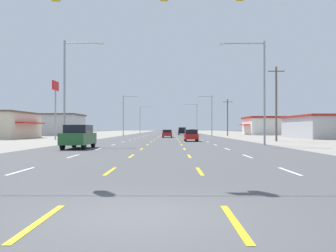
{
  "coord_description": "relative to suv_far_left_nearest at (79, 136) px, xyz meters",
  "views": [
    {
      "loc": [
        0.6,
        -6.84,
        1.67
      ],
      "look_at": [
        0.06,
        79.98,
        2.3
      ],
      "focal_mm": 37.9,
      "sensor_mm": 36.0,
      "label": 1
    }
  ],
  "objects": [
    {
      "name": "sedan_far_right_far",
      "position": [
        14.21,
        74.81,
        -0.27
      ],
      "size": [
        1.8,
        4.5,
        1.46
      ],
      "color": "#B28C33",
      "rests_on": "ground"
    },
    {
      "name": "streetlight_left_row_2",
      "position": [
        -2.64,
        96.67,
        4.62
      ],
      "size": [
        4.37,
        0.26,
        9.7
      ],
      "color": "gray",
      "rests_on": "ground"
    },
    {
      "name": "pole_sign_left_row_1",
      "position": [
        -9.44,
        23.05,
        5.68
      ],
      "size": [
        0.24,
        2.47,
        8.73
      ],
      "color": "gray",
      "rests_on": "ground"
    },
    {
      "name": "lane_markings",
      "position": [
        7.06,
        81.81,
        -1.02
      ],
      "size": [
        10.64,
        227.6,
        0.01
      ],
      "color": "white",
      "rests_on": "ground"
    },
    {
      "name": "storefront_right_row_1",
      "position": [
        34.5,
        31.84,
        0.96
      ],
      "size": [
        11.01,
        15.7,
        3.94
      ],
      "color": "#B2B2B7",
      "rests_on": "ground"
    },
    {
      "name": "hatchback_inner_right_near",
      "position": [
        10.39,
        16.91,
        -0.24
      ],
      "size": [
        1.72,
        3.9,
        1.54
      ],
      "color": "red",
      "rests_on": "ground"
    },
    {
      "name": "storefront_right_row_2",
      "position": [
        35.22,
        65.79,
        1.41
      ],
      "size": [
        15.62,
        12.8,
        4.83
      ],
      "color": "silver",
      "rests_on": "ground"
    },
    {
      "name": "lot_apron_right",
      "position": [
        31.81,
        43.31,
        -1.02
      ],
      "size": [
        28.0,
        440.0,
        0.01
      ],
      "primitive_type": "cube",
      "color": "gray",
      "rests_on": "ground"
    },
    {
      "name": "streetlight_right_row_2",
      "position": [
        16.74,
        96.67,
        5.07
      ],
      "size": [
        4.66,
        0.26,
        10.49
      ],
      "color": "gray",
      "rests_on": "ground"
    },
    {
      "name": "streetlight_right_row_1",
      "position": [
        16.87,
        51.5,
        4.29
      ],
      "size": [
        3.48,
        0.26,
        9.26
      ],
      "color": "gray",
      "rests_on": "ground"
    },
    {
      "name": "signal_span_wire",
      "position": [
        7.48,
        -16.24,
        4.14
      ],
      "size": [
        26.7,
        0.52,
        8.93
      ],
      "color": "brown",
      "rests_on": "ground"
    },
    {
      "name": "streetlight_left_row_1",
      "position": [
        -2.71,
        51.5,
        4.35
      ],
      "size": [
        3.85,
        0.26,
        9.3
      ],
      "color": "gray",
      "rests_on": "ground"
    },
    {
      "name": "storefront_left_row_2",
      "position": [
        -19.66,
        56.52,
        1.59
      ],
      "size": [
        11.2,
        11.96,
        5.2
      ],
      "color": "#B2B2B7",
      "rests_on": "ground"
    },
    {
      "name": "streetlight_right_row_0",
      "position": [
        16.73,
        6.34,
        5.11
      ],
      "size": [
        4.72,
        0.26,
        10.56
      ],
      "color": "gray",
      "rests_on": "ground"
    },
    {
      "name": "ground_plane",
      "position": [
        7.06,
        43.31,
        -1.03
      ],
      "size": [
        572.0,
        572.0,
        0.0
      ],
      "primitive_type": "plane",
      "color": "#4C4C4F"
    },
    {
      "name": "sedan_center_turn_mid",
      "position": [
        7.09,
        36.41,
        -0.27
      ],
      "size": [
        1.8,
        4.5,
        1.46
      ],
      "color": "red",
      "rests_on": "ground"
    },
    {
      "name": "suv_far_left_nearest",
      "position": [
        0.0,
        0.0,
        0.0
      ],
      "size": [
        1.98,
        4.9,
        1.98
      ],
      "color": "#235B2D",
      "rests_on": "ground"
    },
    {
      "name": "utility_pole_right_row_1",
      "position": [
        20.85,
        51.93,
        3.37
      ],
      "size": [
        2.2,
        0.26,
        8.41
      ],
      "color": "brown",
      "rests_on": "ground"
    },
    {
      "name": "lot_apron_left",
      "position": [
        -17.69,
        43.31,
        -1.02
      ],
      "size": [
        28.0,
        440.0,
        0.01
      ],
      "primitive_type": "cube",
      "color": "gray",
      "rests_on": "ground"
    },
    {
      "name": "suv_inner_right_midfar",
      "position": [
        10.77,
        63.61,
        0.0
      ],
      "size": [
        1.98,
        4.9,
        1.98
      ],
      "color": "black",
      "rests_on": "ground"
    },
    {
      "name": "streetlight_left_row_0",
      "position": [
        -2.71,
        6.34,
        5.07
      ],
      "size": [
        4.09,
        0.26,
        10.64
      ],
      "color": "gray",
      "rests_on": "ground"
    },
    {
      "name": "utility_pole_right_row_0",
      "position": [
        21.66,
        17.22,
        4.09
      ],
      "size": [
        2.2,
        0.26,
        9.84
      ],
      "color": "brown",
      "rests_on": "ground"
    }
  ]
}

